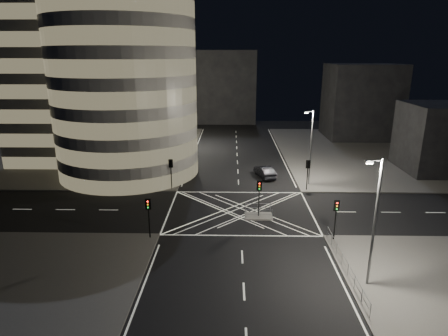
{
  "coord_description": "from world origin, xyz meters",
  "views": [
    {
      "loc": [
        -1.01,
        -39.16,
        17.07
      ],
      "look_at": [
        -1.95,
        6.9,
        3.0
      ],
      "focal_mm": 30.0,
      "sensor_mm": 36.0,
      "label": 1
    }
  ],
  "objects_px": {
    "traffic_signal_fr": "(308,169)",
    "traffic_signal_nr": "(336,212)",
    "street_lamp_left_near": "(171,140)",
    "street_lamp_left_far": "(186,119)",
    "traffic_signal_nl": "(148,211)",
    "traffic_signal_island": "(259,192)",
    "traffic_signal_fl": "(171,169)",
    "street_lamp_right_far": "(311,145)",
    "sedan": "(265,172)",
    "street_lamp_right_near": "(374,219)",
    "central_island": "(258,216)"
  },
  "relations": [
    {
      "from": "traffic_signal_nl",
      "to": "street_lamp_left_near",
      "type": "bearing_deg",
      "value": 91.94
    },
    {
      "from": "traffic_signal_island",
      "to": "central_island",
      "type": "bearing_deg",
      "value": 0.0
    },
    {
      "from": "traffic_signal_nr",
      "to": "street_lamp_left_near",
      "type": "distance_m",
      "value": 26.32
    },
    {
      "from": "traffic_signal_fl",
      "to": "traffic_signal_nl",
      "type": "relative_size",
      "value": 1.0
    },
    {
      "from": "street_lamp_left_far",
      "to": "street_lamp_right_near",
      "type": "xyz_separation_m",
      "value": [
        18.87,
        -44.0,
        0.0
      ]
    },
    {
      "from": "traffic_signal_island",
      "to": "street_lamp_right_far",
      "type": "relative_size",
      "value": 0.4
    },
    {
      "from": "sedan",
      "to": "street_lamp_left_near",
      "type": "bearing_deg",
      "value": -14.19
    },
    {
      "from": "traffic_signal_nl",
      "to": "traffic_signal_island",
      "type": "xyz_separation_m",
      "value": [
        10.8,
        5.3,
        0.0
      ]
    },
    {
      "from": "traffic_signal_fl",
      "to": "traffic_signal_fr",
      "type": "xyz_separation_m",
      "value": [
        17.6,
        0.0,
        0.0
      ]
    },
    {
      "from": "traffic_signal_nl",
      "to": "street_lamp_right_far",
      "type": "xyz_separation_m",
      "value": [
        18.24,
        15.8,
        2.63
      ]
    },
    {
      "from": "central_island",
      "to": "traffic_signal_nr",
      "type": "xyz_separation_m",
      "value": [
        6.8,
        -5.3,
        2.84
      ]
    },
    {
      "from": "street_lamp_left_near",
      "to": "sedan",
      "type": "distance_m",
      "value": 14.06
    },
    {
      "from": "traffic_signal_nl",
      "to": "sedan",
      "type": "height_order",
      "value": "traffic_signal_nl"
    },
    {
      "from": "traffic_signal_fl",
      "to": "traffic_signal_island",
      "type": "bearing_deg",
      "value": -37.54
    },
    {
      "from": "traffic_signal_nr",
      "to": "street_lamp_right_near",
      "type": "height_order",
      "value": "street_lamp_right_near"
    },
    {
      "from": "traffic_signal_fr",
      "to": "traffic_signal_nr",
      "type": "height_order",
      "value": "same"
    },
    {
      "from": "central_island",
      "to": "sedan",
      "type": "height_order",
      "value": "sedan"
    },
    {
      "from": "street_lamp_left_near",
      "to": "street_lamp_right_far",
      "type": "height_order",
      "value": "same"
    },
    {
      "from": "street_lamp_right_near",
      "to": "sedan",
      "type": "relative_size",
      "value": 1.99
    },
    {
      "from": "street_lamp_left_far",
      "to": "central_island",
      "type": "bearing_deg",
      "value": -70.05
    },
    {
      "from": "traffic_signal_fr",
      "to": "traffic_signal_island",
      "type": "relative_size",
      "value": 1.0
    },
    {
      "from": "traffic_signal_island",
      "to": "street_lamp_left_near",
      "type": "height_order",
      "value": "street_lamp_left_near"
    },
    {
      "from": "street_lamp_left_near",
      "to": "street_lamp_right_far",
      "type": "bearing_deg",
      "value": -9.03
    },
    {
      "from": "central_island",
      "to": "traffic_signal_fl",
      "type": "xyz_separation_m",
      "value": [
        -10.8,
        8.3,
        2.84
      ]
    },
    {
      "from": "street_lamp_left_far",
      "to": "street_lamp_right_far",
      "type": "relative_size",
      "value": 1.0
    },
    {
      "from": "central_island",
      "to": "traffic_signal_fl",
      "type": "height_order",
      "value": "traffic_signal_fl"
    },
    {
      "from": "traffic_signal_nr",
      "to": "traffic_signal_fr",
      "type": "bearing_deg",
      "value": 90.0
    },
    {
      "from": "traffic_signal_fl",
      "to": "street_lamp_left_far",
      "type": "xyz_separation_m",
      "value": [
        -0.64,
        23.2,
        2.63
      ]
    },
    {
      "from": "central_island",
      "to": "street_lamp_left_far",
      "type": "height_order",
      "value": "street_lamp_left_far"
    },
    {
      "from": "traffic_signal_nr",
      "to": "traffic_signal_island",
      "type": "height_order",
      "value": "same"
    },
    {
      "from": "street_lamp_left_near",
      "to": "traffic_signal_fl",
      "type": "bearing_deg",
      "value": -83.03
    },
    {
      "from": "street_lamp_left_near",
      "to": "street_lamp_right_far",
      "type": "distance_m",
      "value": 19.11
    },
    {
      "from": "street_lamp_left_near",
      "to": "traffic_signal_island",
      "type": "bearing_deg",
      "value": -49.73
    },
    {
      "from": "street_lamp_right_far",
      "to": "sedan",
      "type": "distance_m",
      "value": 8.07
    },
    {
      "from": "traffic_signal_fl",
      "to": "street_lamp_right_far",
      "type": "xyz_separation_m",
      "value": [
        18.24,
        2.2,
        2.63
      ]
    },
    {
      "from": "traffic_signal_nr",
      "to": "traffic_signal_island",
      "type": "bearing_deg",
      "value": 142.07
    },
    {
      "from": "sedan",
      "to": "central_island",
      "type": "bearing_deg",
      "value": 66.9
    },
    {
      "from": "traffic_signal_fl",
      "to": "sedan",
      "type": "distance_m",
      "value": 13.93
    },
    {
      "from": "traffic_signal_nr",
      "to": "traffic_signal_fl",
      "type": "bearing_deg",
      "value": 142.31
    },
    {
      "from": "central_island",
      "to": "street_lamp_left_near",
      "type": "relative_size",
      "value": 0.3
    },
    {
      "from": "traffic_signal_nr",
      "to": "traffic_signal_island",
      "type": "distance_m",
      "value": 8.62
    },
    {
      "from": "street_lamp_right_near",
      "to": "street_lamp_right_far",
      "type": "bearing_deg",
      "value": 90.0
    },
    {
      "from": "traffic_signal_island",
      "to": "street_lamp_right_far",
      "type": "xyz_separation_m",
      "value": [
        7.44,
        10.5,
        2.63
      ]
    },
    {
      "from": "central_island",
      "to": "traffic_signal_nl",
      "type": "xyz_separation_m",
      "value": [
        -10.8,
        -5.3,
        2.84
      ]
    },
    {
      "from": "street_lamp_left_near",
      "to": "street_lamp_left_far",
      "type": "bearing_deg",
      "value": 90.0
    },
    {
      "from": "street_lamp_right_near",
      "to": "traffic_signal_fl",
      "type": "bearing_deg",
      "value": 131.24
    },
    {
      "from": "central_island",
      "to": "street_lamp_right_near",
      "type": "xyz_separation_m",
      "value": [
        7.44,
        -12.5,
        5.47
      ]
    },
    {
      "from": "central_island",
      "to": "traffic_signal_island",
      "type": "xyz_separation_m",
      "value": [
        0.0,
        0.0,
        2.84
      ]
    },
    {
      "from": "traffic_signal_fl",
      "to": "traffic_signal_fr",
      "type": "distance_m",
      "value": 17.6
    },
    {
      "from": "traffic_signal_fr",
      "to": "traffic_signal_nr",
      "type": "relative_size",
      "value": 1.0
    }
  ]
}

